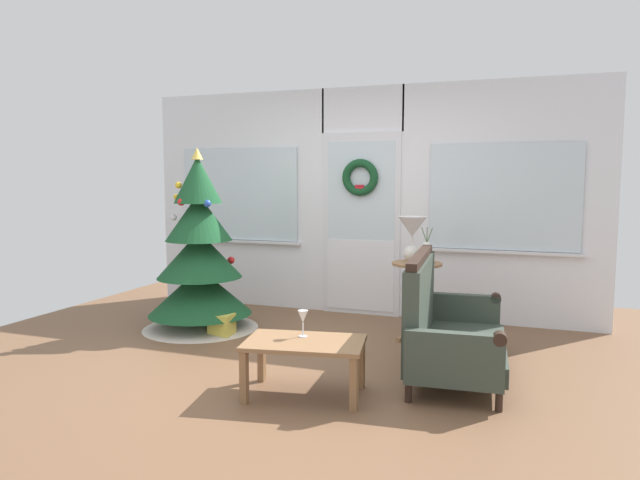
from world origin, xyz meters
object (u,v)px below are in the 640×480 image
at_px(christmas_tree, 200,264).
at_px(side_table, 417,285).
at_px(wine_glass, 303,318).
at_px(settee_sofa, 444,328).
at_px(flower_vase, 427,252).
at_px(gift_box, 222,325).
at_px(coffee_table, 305,349).
at_px(table_lamp, 412,233).

distance_m(christmas_tree, side_table, 2.20).
bearing_deg(wine_glass, settee_sofa, 36.72).
relative_size(flower_vase, gift_box, 1.61).
bearing_deg(side_table, coffee_table, -104.85).
relative_size(side_table, coffee_table, 0.80).
bearing_deg(gift_box, flower_vase, 15.67).
bearing_deg(table_lamp, settee_sofa, -65.91).
xyz_separation_m(coffee_table, gift_box, (-1.34, 1.17, -0.23)).
relative_size(christmas_tree, settee_sofa, 1.27).
height_order(settee_sofa, table_lamp, table_lamp).
relative_size(side_table, gift_box, 3.40).
bearing_deg(christmas_tree, coffee_table, -38.95).
bearing_deg(wine_glass, christmas_tree, 142.18).
relative_size(side_table, table_lamp, 1.67).
bearing_deg(flower_vase, wine_glass, -110.87).
relative_size(table_lamp, wine_glass, 2.26).
xyz_separation_m(flower_vase, gift_box, (-1.90, -0.53, -0.74)).
distance_m(wine_glass, gift_box, 1.74).
bearing_deg(christmas_tree, side_table, 10.49).
height_order(christmas_tree, coffee_table, christmas_tree).
bearing_deg(flower_vase, settee_sofa, -72.07).
height_order(flower_vase, wine_glass, flower_vase).
height_order(coffee_table, wine_glass, wine_glass).
relative_size(christmas_tree, flower_vase, 5.28).
bearing_deg(side_table, table_lamp, 146.31).
bearing_deg(wine_glass, gift_box, 139.92).
height_order(settee_sofa, side_table, settee_sofa).
relative_size(settee_sofa, flower_vase, 4.17).
relative_size(side_table, wine_glass, 3.78).
relative_size(wine_glass, gift_box, 0.90).
relative_size(christmas_tree, gift_box, 8.53).
bearing_deg(wine_glass, side_table, 72.88).
height_order(wine_glass, gift_box, wine_glass).
bearing_deg(side_table, christmas_tree, -169.51).
relative_size(christmas_tree, side_table, 2.51).
xyz_separation_m(table_lamp, gift_box, (-1.74, -0.63, -0.91)).
bearing_deg(christmas_tree, settee_sofa, -13.01).
distance_m(side_table, gift_box, 1.94).
distance_m(settee_sofa, flower_vase, 1.09).
bearing_deg(coffee_table, settee_sofa, 41.74).
distance_m(table_lamp, coffee_table, 1.98).
bearing_deg(gift_box, table_lamp, 19.98).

